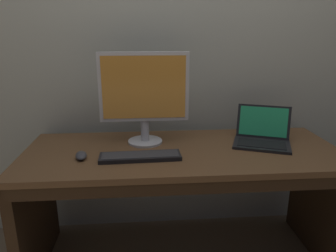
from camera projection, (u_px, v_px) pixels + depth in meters
desk at (183, 184)px, 1.82m from camera, size 1.78×0.70×0.73m
laptop_black at (262, 136)px, 1.84m from camera, size 0.39×0.36×0.21m
external_monitor at (144, 93)px, 1.77m from camera, size 0.51×0.20×0.53m
wired_keyboard at (140, 156)px, 1.63m from camera, size 0.43×0.14×0.02m
computer_mouse at (81, 155)px, 1.63m from camera, size 0.08×0.12×0.03m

